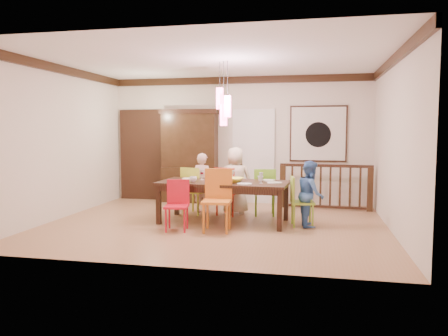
% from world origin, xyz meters
% --- Properties ---
extents(floor, '(6.00, 6.00, 0.00)m').
position_xyz_m(floor, '(0.00, 0.00, 0.00)').
color(floor, '#A67950').
rests_on(floor, ground).
extents(ceiling, '(6.00, 6.00, 0.00)m').
position_xyz_m(ceiling, '(0.00, 0.00, 2.90)').
color(ceiling, white).
rests_on(ceiling, wall_back).
extents(wall_back, '(6.00, 0.00, 6.00)m').
position_xyz_m(wall_back, '(0.00, 2.50, 1.45)').
color(wall_back, beige).
rests_on(wall_back, floor).
extents(wall_left, '(0.00, 5.00, 5.00)m').
position_xyz_m(wall_left, '(-3.00, 0.00, 1.45)').
color(wall_left, beige).
rests_on(wall_left, floor).
extents(wall_right, '(0.00, 5.00, 5.00)m').
position_xyz_m(wall_right, '(3.00, 0.00, 1.45)').
color(wall_right, beige).
rests_on(wall_right, floor).
extents(crown_molding, '(6.00, 5.00, 0.16)m').
position_xyz_m(crown_molding, '(0.00, 0.00, 2.82)').
color(crown_molding, black).
rests_on(crown_molding, wall_back).
extents(panel_door, '(1.04, 0.07, 2.24)m').
position_xyz_m(panel_door, '(-2.40, 2.45, 1.05)').
color(panel_door, black).
rests_on(panel_door, wall_back).
extents(white_doorway, '(0.97, 0.05, 2.22)m').
position_xyz_m(white_doorway, '(0.35, 2.46, 1.05)').
color(white_doorway, silver).
rests_on(white_doorway, wall_back).
extents(painting, '(1.25, 0.06, 1.25)m').
position_xyz_m(painting, '(1.80, 2.46, 1.60)').
color(painting, black).
rests_on(painting, wall_back).
extents(pendant_cluster, '(0.27, 0.21, 1.14)m').
position_xyz_m(pendant_cluster, '(0.12, 0.20, 2.11)').
color(pendant_cluster, '#FF4C86').
rests_on(pendant_cluster, ceiling).
extents(dining_table, '(2.38, 1.18, 0.75)m').
position_xyz_m(dining_table, '(0.12, 0.20, 0.67)').
color(dining_table, black).
rests_on(dining_table, floor).
extents(chair_far_left, '(0.54, 0.54, 0.95)m').
position_xyz_m(chair_far_left, '(-0.60, 0.88, 0.54)').
color(chair_far_left, '#BECF30').
rests_on(chair_far_left, floor).
extents(chair_far_mid, '(0.54, 0.54, 0.96)m').
position_xyz_m(chair_far_mid, '(0.08, 0.91, 0.55)').
color(chair_far_mid, red).
rests_on(chair_far_mid, floor).
extents(chair_far_right, '(0.48, 0.48, 0.93)m').
position_xyz_m(chair_far_right, '(0.77, 1.02, 0.53)').
color(chair_far_right, '#63A720').
rests_on(chair_far_right, floor).
extents(chair_near_left, '(0.43, 0.43, 0.84)m').
position_xyz_m(chair_near_left, '(-0.51, -0.61, 0.48)').
color(chair_near_left, red).
rests_on(chair_near_left, floor).
extents(chair_near_mid, '(0.50, 0.50, 1.03)m').
position_xyz_m(chair_near_mid, '(0.15, -0.52, 0.59)').
color(chair_near_mid, orange).
rests_on(chair_near_mid, floor).
extents(chair_end_right, '(0.45, 0.45, 0.87)m').
position_xyz_m(chair_end_right, '(1.54, 0.18, 0.50)').
color(chair_end_right, '#8AB72F').
rests_on(chair_end_right, floor).
extents(china_hutch, '(1.36, 0.46, 2.16)m').
position_xyz_m(china_hutch, '(-1.13, 2.30, 1.08)').
color(china_hutch, black).
rests_on(china_hutch, floor).
extents(balustrade, '(1.94, 0.22, 0.96)m').
position_xyz_m(balustrade, '(1.97, 1.95, 0.50)').
color(balustrade, black).
rests_on(balustrade, floor).
extents(person_far_left, '(0.50, 0.38, 1.22)m').
position_xyz_m(person_far_left, '(-0.51, 1.07, 0.61)').
color(person_far_left, '#FFC8C2').
rests_on(person_far_left, floor).
extents(person_far_mid, '(0.74, 0.58, 1.35)m').
position_xyz_m(person_far_mid, '(0.19, 1.04, 0.67)').
color(person_far_mid, beige).
rests_on(person_far_mid, floor).
extents(person_end_right, '(0.51, 0.62, 1.15)m').
position_xyz_m(person_end_right, '(1.67, 0.18, 0.58)').
color(person_end_right, '#416FB6').
rests_on(person_end_right, floor).
extents(serving_bowl, '(0.42, 0.42, 0.09)m').
position_xyz_m(serving_bowl, '(0.32, 0.13, 0.79)').
color(serving_bowl, '#ECEB43').
rests_on(serving_bowl, dining_table).
extents(small_bowl, '(0.21, 0.21, 0.06)m').
position_xyz_m(small_bowl, '(-0.03, 0.30, 0.78)').
color(small_bowl, white).
rests_on(small_bowl, dining_table).
extents(cup_left, '(0.14, 0.14, 0.10)m').
position_xyz_m(cup_left, '(-0.39, -0.01, 0.80)').
color(cup_left, silver).
rests_on(cup_left, dining_table).
extents(cup_right, '(0.13, 0.13, 0.10)m').
position_xyz_m(cup_right, '(0.77, 0.39, 0.80)').
color(cup_right, silver).
rests_on(cup_right, dining_table).
extents(plate_far_left, '(0.26, 0.26, 0.01)m').
position_xyz_m(plate_far_left, '(-0.62, 0.47, 0.76)').
color(plate_far_left, white).
rests_on(plate_far_left, dining_table).
extents(plate_far_mid, '(0.26, 0.26, 0.01)m').
position_xyz_m(plate_far_mid, '(0.09, 0.45, 0.76)').
color(plate_far_mid, white).
rests_on(plate_far_mid, dining_table).
extents(plate_far_right, '(0.26, 0.26, 0.01)m').
position_xyz_m(plate_far_right, '(0.90, 0.52, 0.76)').
color(plate_far_right, white).
rests_on(plate_far_right, dining_table).
extents(plate_near_left, '(0.26, 0.26, 0.01)m').
position_xyz_m(plate_near_left, '(-0.61, -0.14, 0.76)').
color(plate_near_left, white).
rests_on(plate_near_left, dining_table).
extents(plate_near_mid, '(0.26, 0.26, 0.01)m').
position_xyz_m(plate_near_mid, '(0.56, -0.12, 0.76)').
color(plate_near_mid, white).
rests_on(plate_near_mid, dining_table).
extents(plate_end_right, '(0.26, 0.26, 0.01)m').
position_xyz_m(plate_end_right, '(1.05, 0.16, 0.76)').
color(plate_end_right, white).
rests_on(plate_end_right, dining_table).
extents(wine_glass_a, '(0.08, 0.08, 0.19)m').
position_xyz_m(wine_glass_a, '(-0.34, 0.40, 0.84)').
color(wine_glass_a, '#590C19').
rests_on(wine_glass_a, dining_table).
extents(wine_glass_b, '(0.08, 0.08, 0.19)m').
position_xyz_m(wine_glass_b, '(0.24, 0.46, 0.84)').
color(wine_glass_b, silver).
rests_on(wine_glass_b, dining_table).
extents(wine_glass_c, '(0.08, 0.08, 0.19)m').
position_xyz_m(wine_glass_c, '(-0.00, -0.01, 0.84)').
color(wine_glass_c, '#590C19').
rests_on(wine_glass_c, dining_table).
extents(wine_glass_d, '(0.08, 0.08, 0.19)m').
position_xyz_m(wine_glass_d, '(0.82, 0.08, 0.84)').
color(wine_glass_d, silver).
rests_on(wine_glass_d, dining_table).
extents(napkin, '(0.18, 0.14, 0.01)m').
position_xyz_m(napkin, '(0.13, -0.11, 0.76)').
color(napkin, '#D83359').
rests_on(napkin, dining_table).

